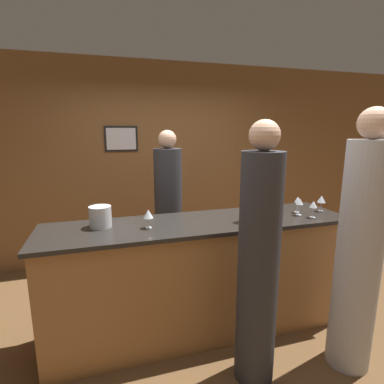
{
  "coord_description": "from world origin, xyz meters",
  "views": [
    {
      "loc": [
        -0.81,
        -2.42,
        1.87
      ],
      "look_at": [
        -0.05,
        0.1,
        1.32
      ],
      "focal_mm": 28.0,
      "sensor_mm": 36.0,
      "label": 1
    }
  ],
  "objects_px": {
    "bartender": "(169,219)",
    "guest_1": "(258,265)",
    "ice_bucket": "(100,217)",
    "wine_bottle_0": "(245,210)",
    "guest_0": "(359,252)"
  },
  "relations": [
    {
      "from": "ice_bucket",
      "to": "guest_1",
      "type": "bearing_deg",
      "value": -34.5
    },
    {
      "from": "wine_bottle_0",
      "to": "ice_bucket",
      "type": "height_order",
      "value": "wine_bottle_0"
    },
    {
      "from": "guest_1",
      "to": "wine_bottle_0",
      "type": "xyz_separation_m",
      "value": [
        0.14,
        0.52,
        0.26
      ]
    },
    {
      "from": "guest_0",
      "to": "bartender",
      "type": "bearing_deg",
      "value": 127.03
    },
    {
      "from": "bartender",
      "to": "wine_bottle_0",
      "type": "xyz_separation_m",
      "value": [
        0.49,
        -0.9,
        0.3
      ]
    },
    {
      "from": "bartender",
      "to": "ice_bucket",
      "type": "height_order",
      "value": "bartender"
    },
    {
      "from": "bartender",
      "to": "guest_1",
      "type": "relative_size",
      "value": 0.96
    },
    {
      "from": "guest_1",
      "to": "ice_bucket",
      "type": "xyz_separation_m",
      "value": [
        -1.07,
        0.74,
        0.24
      ]
    },
    {
      "from": "guest_0",
      "to": "wine_bottle_0",
      "type": "distance_m",
      "value": 0.93
    },
    {
      "from": "wine_bottle_0",
      "to": "guest_1",
      "type": "bearing_deg",
      "value": -105.16
    },
    {
      "from": "guest_1",
      "to": "ice_bucket",
      "type": "bearing_deg",
      "value": 145.5
    },
    {
      "from": "bartender",
      "to": "wine_bottle_0",
      "type": "height_order",
      "value": "bartender"
    },
    {
      "from": "guest_0",
      "to": "guest_1",
      "type": "distance_m",
      "value": 0.81
    },
    {
      "from": "wine_bottle_0",
      "to": "bartender",
      "type": "bearing_deg",
      "value": 118.63
    },
    {
      "from": "wine_bottle_0",
      "to": "ice_bucket",
      "type": "xyz_separation_m",
      "value": [
        -1.21,
        0.21,
        -0.02
      ]
    }
  ]
}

